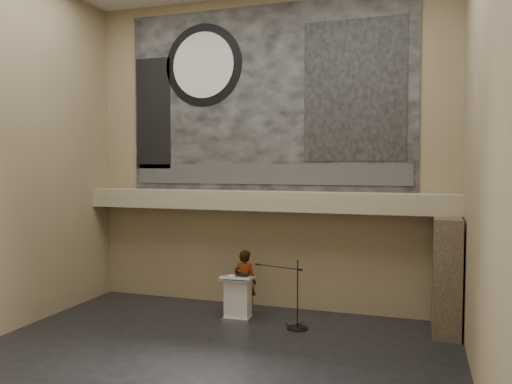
% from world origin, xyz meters
% --- Properties ---
extents(floor, '(10.00, 10.00, 0.00)m').
position_xyz_m(floor, '(0.00, 0.00, 0.00)').
color(floor, black).
rests_on(floor, ground).
extents(wall_back, '(10.00, 0.02, 8.50)m').
position_xyz_m(wall_back, '(0.00, 4.00, 4.25)').
color(wall_back, '#816E52').
rests_on(wall_back, floor).
extents(wall_front, '(10.00, 0.02, 8.50)m').
position_xyz_m(wall_front, '(0.00, -4.00, 4.25)').
color(wall_front, '#816E52').
rests_on(wall_front, floor).
extents(wall_left, '(0.02, 8.00, 8.50)m').
position_xyz_m(wall_left, '(-5.00, 0.00, 4.25)').
color(wall_left, '#816E52').
rests_on(wall_left, floor).
extents(wall_right, '(0.02, 8.00, 8.50)m').
position_xyz_m(wall_right, '(5.00, 0.00, 4.25)').
color(wall_right, '#816E52').
rests_on(wall_right, floor).
extents(soffit, '(10.00, 0.80, 0.50)m').
position_xyz_m(soffit, '(0.00, 3.60, 2.95)').
color(soffit, gray).
rests_on(soffit, wall_back).
extents(sprinkler_left, '(0.04, 0.04, 0.06)m').
position_xyz_m(sprinkler_left, '(-1.60, 3.55, 2.67)').
color(sprinkler_left, '#B2893D').
rests_on(sprinkler_left, soffit).
extents(sprinkler_right, '(0.04, 0.04, 0.06)m').
position_xyz_m(sprinkler_right, '(1.90, 3.55, 2.67)').
color(sprinkler_right, '#B2893D').
rests_on(sprinkler_right, soffit).
extents(banner, '(8.00, 0.05, 5.00)m').
position_xyz_m(banner, '(0.00, 3.97, 5.70)').
color(banner, black).
rests_on(banner, wall_back).
extents(banner_text_strip, '(7.76, 0.02, 0.55)m').
position_xyz_m(banner_text_strip, '(0.00, 3.93, 3.65)').
color(banner_text_strip, '#313131').
rests_on(banner_text_strip, banner).
extents(banner_clock_rim, '(2.30, 0.02, 2.30)m').
position_xyz_m(banner_clock_rim, '(-1.80, 3.93, 6.70)').
color(banner_clock_rim, black).
rests_on(banner_clock_rim, banner).
extents(banner_clock_face, '(1.84, 0.02, 1.84)m').
position_xyz_m(banner_clock_face, '(-1.80, 3.91, 6.70)').
color(banner_clock_face, silver).
rests_on(banner_clock_face, banner).
extents(banner_building_print, '(2.60, 0.02, 3.60)m').
position_xyz_m(banner_building_print, '(2.40, 3.93, 5.80)').
color(banner_building_print, black).
rests_on(banner_building_print, banner).
extents(banner_brick_print, '(1.10, 0.02, 3.20)m').
position_xyz_m(banner_brick_print, '(-3.40, 3.93, 5.40)').
color(banner_brick_print, black).
rests_on(banner_brick_print, banner).
extents(stone_pier, '(0.60, 1.40, 2.70)m').
position_xyz_m(stone_pier, '(4.65, 3.15, 1.35)').
color(stone_pier, '#3D3225').
rests_on(stone_pier, floor).
extents(lectern, '(0.81, 0.60, 1.14)m').
position_xyz_m(lectern, '(-0.29, 2.61, 0.55)').
color(lectern, silver).
rests_on(lectern, floor).
extents(binder, '(0.32, 0.27, 0.04)m').
position_xyz_m(binder, '(-0.18, 2.63, 1.12)').
color(binder, black).
rests_on(binder, lectern).
extents(papers, '(0.22, 0.29, 0.00)m').
position_xyz_m(papers, '(-0.43, 2.58, 1.10)').
color(papers, silver).
rests_on(papers, lectern).
extents(speaker_person, '(0.67, 0.48, 1.71)m').
position_xyz_m(speaker_person, '(-0.25, 3.04, 0.85)').
color(speaker_person, white).
rests_on(speaker_person, floor).
extents(mic_stand, '(1.40, 0.55, 1.66)m').
position_xyz_m(mic_stand, '(1.27, 2.39, 0.24)').
color(mic_stand, black).
rests_on(mic_stand, floor).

